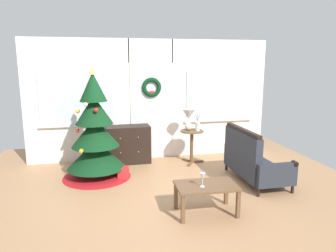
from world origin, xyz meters
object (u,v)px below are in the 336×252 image
Objects in this scene: side_table at (192,140)px; wine_glass at (203,177)px; dresser_cabinet at (128,144)px; flower_vase at (198,125)px; settee_sofa at (252,161)px; gift_box at (123,173)px; table_lamp at (189,117)px; christmas_tree at (95,138)px; coffee_table at (206,189)px.

side_table is 3.55× the size of wine_glass.
dresser_cabinet is 1.49m from flower_vase.
wine_glass is at bearing -139.79° from settee_sofa.
flower_vase is at bearing 19.36° from gift_box.
side_table is 0.34m from flower_vase.
christmas_tree is at bearing -165.39° from table_lamp.
wine_glass is at bearing -142.31° from coffee_table.
wine_glass is 1.97m from gift_box.
dresser_cabinet is 4.69× the size of wine_glass.
christmas_tree reaches higher than gift_box.
gift_box is at bearing -101.04° from dresser_cabinet.
settee_sofa is at bearing -57.39° from table_lamp.
table_lamp is 1.26× the size of flower_vase.
wine_glass reaches higher than coffee_table.
dresser_cabinet is 2.53m from settee_sofa.
table_lamp is 1.77m from gift_box.
christmas_tree is 1.95m from table_lamp.
wine_glass is 0.93× the size of gift_box.
side_table is 1.57× the size of table_lamp.
coffee_table is at bearing 37.69° from wine_glass.
christmas_tree is at bearing 164.01° from settee_sofa.
christmas_tree is 9.45× the size of gift_box.
side_table is 0.49m from table_lamp.
wine_glass is (-0.08, -0.06, 0.20)m from coffee_table.
dresser_cabinet is at bearing 166.76° from side_table.
wine_glass is (1.43, -1.82, -0.17)m from christmas_tree.
dresser_cabinet is 1.07× the size of coffee_table.
wine_glass is at bearing -51.86° from christmas_tree.
coffee_table is 1.92m from gift_box.
gift_box is (0.47, -0.16, -0.62)m from christmas_tree.
side_table is 2.32m from wine_glass.
side_table is 1.98× the size of flower_vase.
table_lamp is at bearing 24.83° from gift_box.
settee_sofa reaches higher than coffee_table.
settee_sofa is 1.39m from flower_vase.
side_table is 1.63m from gift_box.
christmas_tree is 1.42× the size of settee_sofa.
settee_sofa is (2.03, -1.51, -0.01)m from dresser_cabinet.
dresser_cabinet is at bearing 106.97° from wine_glass.
settee_sofa is at bearing -36.77° from dresser_cabinet.
coffee_table is at bearing -57.00° from gift_box.
side_table reaches higher than wine_glass.
wine_glass is (-0.44, -2.30, -0.42)m from table_lamp.
wine_glass is at bearing -100.87° from table_lamp.
dresser_cabinet is 2.08× the size of table_lamp.
gift_box is at bearing -155.17° from table_lamp.
side_table is at bearing 77.48° from wine_glass.
coffee_table is at bearing -100.96° from side_table.
table_lamp is at bearing 79.13° from wine_glass.
flower_vase is (-0.64, 1.15, 0.43)m from settee_sofa.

